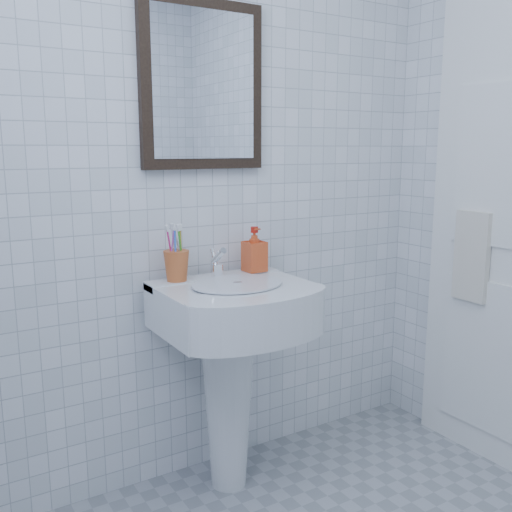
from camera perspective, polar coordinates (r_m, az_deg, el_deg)
wall_back at (r=2.23m, az=-5.97°, el=8.92°), size 2.20×0.02×2.50m
washbasin at (r=2.19m, az=-2.56°, el=-9.46°), size 0.55×0.40×0.84m
faucet at (r=2.19m, az=-3.91°, el=-0.86°), size 0.05×0.11×0.12m
toothbrush_cup at (r=2.13m, az=-7.95°, el=-0.97°), size 0.12×0.12×0.11m
soap_dispenser at (r=2.27m, az=-0.16°, el=0.68°), size 0.08×0.08×0.18m
wall_mirror at (r=2.24m, az=-5.33°, el=16.62°), size 0.50×0.04×0.62m
towel_ring at (r=2.56m, az=21.30°, el=3.97°), size 0.01×0.18×0.18m
hand_towel at (r=2.57m, az=20.76°, el=-0.04°), size 0.03×0.16×0.38m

